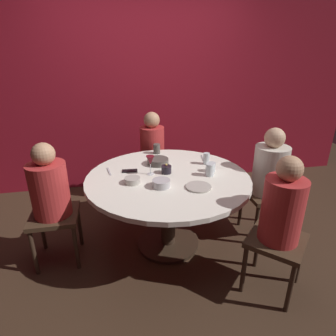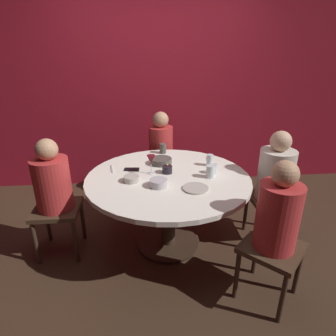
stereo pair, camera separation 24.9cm
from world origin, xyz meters
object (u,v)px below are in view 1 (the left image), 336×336
(seated_diner_right, at_px, (270,171))
(seated_diner_back, at_px, (152,147))
(bowl_small_white, at_px, (158,161))
(bowl_salad_center, at_px, (132,180))
(seated_diner_front_right, at_px, (282,212))
(dining_table, at_px, (168,190))
(cup_center_front, at_px, (157,149))
(dinner_plate, at_px, (198,187))
(cup_by_left_diner, at_px, (206,159))
(wine_glass, at_px, (150,161))
(cell_phone, at_px, (130,171))
(bowl_serving_large, at_px, (161,183))
(seated_diner_left, at_px, (50,191))
(cup_by_right_diner, at_px, (212,167))
(candle_holder, at_px, (167,169))
(cup_near_candle, at_px, (210,170))

(seated_diner_right, bearing_deg, seated_diner_back, -43.79)
(seated_diner_right, bearing_deg, bowl_small_white, -16.41)
(bowl_salad_center, xyz_separation_m, bowl_small_white, (0.28, 0.38, 0.00))
(seated_diner_front_right, xyz_separation_m, bowl_small_white, (-0.74, 1.00, 0.07))
(seated_diner_front_right, bearing_deg, bowl_small_white, -8.74)
(dining_table, distance_m, bowl_small_white, 0.35)
(dining_table, relative_size, cup_center_front, 13.88)
(dinner_plate, bearing_deg, bowl_small_white, 112.57)
(dining_table, relative_size, cup_by_left_diner, 12.97)
(wine_glass, bearing_deg, cell_phone, 149.93)
(seated_diner_back, xyz_separation_m, bowl_serving_large, (-0.10, -1.15, 0.07))
(seated_diner_left, height_order, cup_center_front, seated_diner_left)
(seated_diner_right, distance_m, cup_by_left_diner, 0.62)
(bowl_serving_large, relative_size, cup_by_left_diner, 1.31)
(dining_table, relative_size, dinner_plate, 6.92)
(wine_glass, bearing_deg, seated_diner_left, -174.97)
(bowl_serving_large, relative_size, cup_by_right_diner, 1.70)
(bowl_serving_large, bearing_deg, seated_diner_front_right, -32.34)
(wine_glass, distance_m, dinner_plate, 0.50)
(seated_diner_left, bearing_deg, candle_holder, 4.24)
(seated_diner_left, height_order, dinner_plate, seated_diner_left)
(dinner_plate, distance_m, cup_near_candle, 0.28)
(seated_diner_right, relative_size, dinner_plate, 5.32)
(cup_by_left_diner, relative_size, cup_by_right_diner, 1.30)
(dining_table, distance_m, bowl_serving_large, 0.27)
(bowl_small_white, relative_size, cup_by_right_diner, 2.39)
(dining_table, bearing_deg, bowl_salad_center, -166.54)
(wine_glass, bearing_deg, cup_near_candle, -14.41)
(seated_diner_front_right, distance_m, candle_holder, 1.04)
(seated_diner_left, bearing_deg, bowl_salad_center, -6.42)
(seated_diner_left, bearing_deg, dining_table, 0.00)
(dinner_plate, height_order, bowl_small_white, bowl_small_white)
(cup_near_candle, bearing_deg, seated_diner_right, 5.11)
(candle_holder, xyz_separation_m, cup_by_right_diner, (0.41, -0.05, 0.01))
(seated_diner_front_right, distance_m, bowl_salad_center, 1.19)
(seated_diner_right, xyz_separation_m, cup_by_right_diner, (-0.58, 0.03, 0.08))
(seated_diner_back, xyz_separation_m, candle_holder, (0.00, -0.88, 0.08))
(bowl_salad_center, distance_m, cup_center_front, 0.77)
(seated_diner_back, relative_size, cup_center_front, 10.62)
(seated_diner_right, bearing_deg, dinner_plate, 18.65)
(bowl_small_white, bearing_deg, bowl_serving_large, -96.48)
(seated_diner_right, relative_size, wine_glass, 6.40)
(bowl_salad_center, height_order, cup_center_front, cup_center_front)
(seated_diner_left, height_order, bowl_serving_large, seated_diner_left)
(bowl_small_white, xyz_separation_m, cup_by_left_diner, (0.47, -0.09, 0.03))
(wine_glass, bearing_deg, seated_diner_back, 80.61)
(cup_near_candle, distance_m, cup_by_left_diner, 0.28)
(dining_table, relative_size, candle_holder, 15.97)
(seated_diner_right, height_order, bowl_serving_large, seated_diner_right)
(seated_diner_front_right, xyz_separation_m, cup_by_left_diner, (-0.27, 0.91, 0.09))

